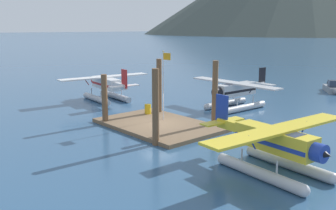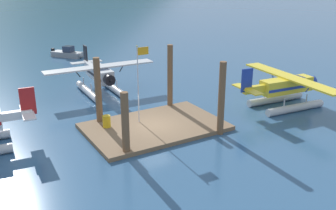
# 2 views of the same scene
# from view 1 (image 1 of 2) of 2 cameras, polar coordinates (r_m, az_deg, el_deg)

# --- Properties ---
(ground_plane) EXTENTS (1200.00, 1200.00, 0.00)m
(ground_plane) POSITION_cam_1_polar(r_m,az_deg,el_deg) (30.56, -1.48, -3.33)
(ground_plane) COLOR #2D5175
(dock_platform) EXTENTS (10.00, 6.52, 0.30)m
(dock_platform) POSITION_cam_1_polar(r_m,az_deg,el_deg) (30.53, -1.48, -3.06)
(dock_platform) COLOR brown
(dock_platform) RESTS_ON ground
(piling_near_left) EXTENTS (0.49, 0.49, 4.21)m
(piling_near_left) POSITION_cam_1_polar(r_m,az_deg,el_deg) (31.34, -9.70, 0.83)
(piling_near_left) COLOR brown
(piling_near_left) RESTS_ON ground
(piling_near_right) EXTENTS (0.48, 0.48, 5.31)m
(piling_near_right) POSITION_cam_1_polar(r_m,az_deg,el_deg) (25.25, -1.91, -0.38)
(piling_near_right) COLOR brown
(piling_near_right) RESTS_ON ground
(piling_far_left) EXTENTS (0.48, 0.48, 5.21)m
(piling_far_left) POSITION_cam_1_polar(r_m,az_deg,el_deg) (34.17, -1.37, 2.75)
(piling_far_left) COLOR brown
(piling_far_left) RESTS_ON ground
(piling_far_right) EXTENTS (0.46, 0.46, 5.45)m
(piling_far_right) POSITION_cam_1_polar(r_m,az_deg,el_deg) (29.87, 7.20, 1.58)
(piling_far_right) COLOR brown
(piling_far_right) RESTS_ON ground
(flagpole) EXTENTS (0.95, 0.10, 5.82)m
(flagpole) POSITION_cam_1_polar(r_m,az_deg,el_deg) (30.95, -0.58, 4.30)
(flagpole) COLOR silver
(flagpole) RESTS_ON dock_platform
(fuel_drum) EXTENTS (0.62, 0.62, 0.88)m
(fuel_drum) POSITION_cam_1_polar(r_m,az_deg,el_deg) (33.68, -3.11, -0.62)
(fuel_drum) COLOR gold
(fuel_drum) RESTS_ON dock_platform
(mooring_buoy) EXTENTS (0.62, 0.62, 0.62)m
(mooring_buoy) POSITION_cam_1_polar(r_m,az_deg,el_deg) (23.47, 20.03, -8.03)
(mooring_buoy) COLOR orange
(mooring_buoy) RESTS_ON ground
(seaplane_yellow_stbd_aft) EXTENTS (7.96, 10.48, 3.84)m
(seaplane_yellow_stbd_aft) POSITION_cam_1_polar(r_m,az_deg,el_deg) (21.38, 16.07, -6.11)
(seaplane_yellow_stbd_aft) COLOR #B7BABF
(seaplane_yellow_stbd_aft) RESTS_ON ground
(seaplane_white_port_fwd) EXTENTS (7.96, 10.49, 3.84)m
(seaplane_white_port_fwd) POSITION_cam_1_polar(r_m,az_deg,el_deg) (41.79, -9.48, 2.84)
(seaplane_white_port_fwd) COLOR #B7BABF
(seaplane_white_port_fwd) RESTS_ON ground
(seaplane_silver_bow_centre) EXTENTS (10.45, 7.98, 3.84)m
(seaplane_silver_bow_centre) POSITION_cam_1_polar(r_m,az_deg,el_deg) (37.65, 10.33, 1.83)
(seaplane_silver_bow_centre) COLOR #B7BABF
(seaplane_silver_bow_centre) RESTS_ON ground
(boat_grey_open_north) EXTENTS (3.73, 4.25, 1.50)m
(boat_grey_open_north) POSITION_cam_1_polar(r_m,az_deg,el_deg) (51.22, 23.94, 2.38)
(boat_grey_open_north) COLOR gray
(boat_grey_open_north) RESTS_ON ground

